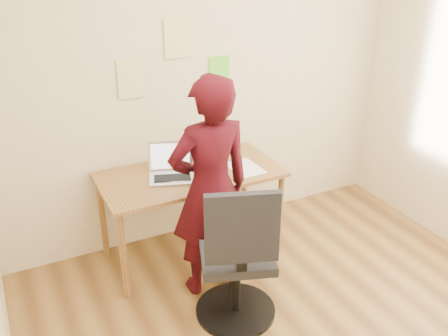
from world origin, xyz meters
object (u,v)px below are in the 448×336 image
phone (221,179)px  office_chair (238,265)px  desk (190,183)px  laptop (171,170)px  person (210,189)px

phone → office_chair: 0.74m
desk → phone: bearing=-52.6°
laptop → phone: laptop is taller
laptop → person: (0.11, -0.46, 0.03)m
desk → laptop: size_ratio=3.37×
laptop → office_chair: size_ratio=0.39×
phone → person: person is taller
desk → laptop: (-0.15, 0.01, 0.14)m
phone → office_chair: office_chair is taller
office_chair → desk: bearing=107.1°
phone → office_chair: (-0.20, -0.66, -0.29)m
office_chair → person: person is taller
person → desk: bearing=-93.9°
phone → desk: bearing=125.6°
desk → laptop: laptop is taller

